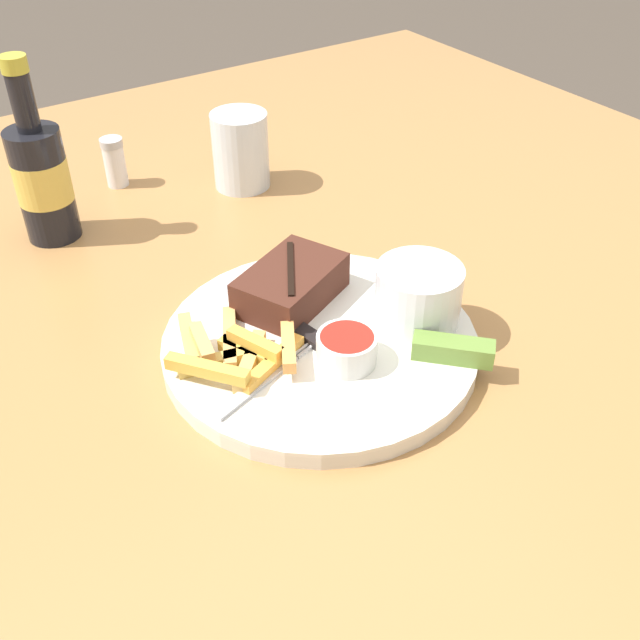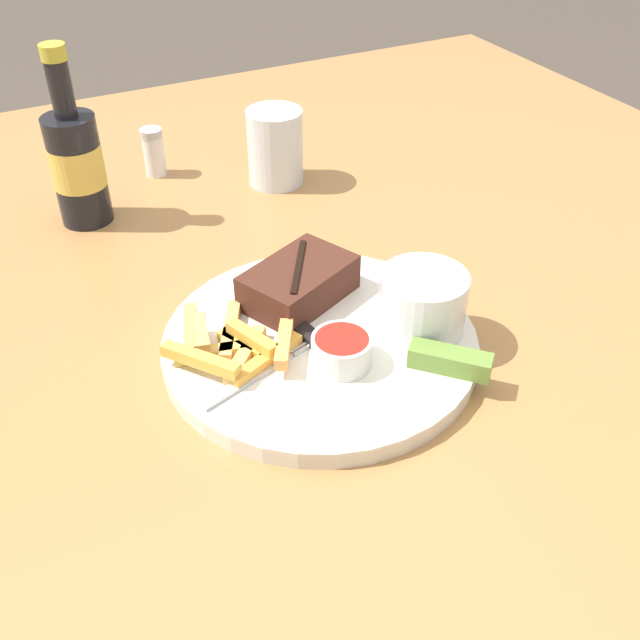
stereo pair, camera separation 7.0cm
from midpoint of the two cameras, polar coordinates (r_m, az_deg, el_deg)
The scene contains 12 objects.
dining_table at distance 0.76m, azimuth 2.63°, elevation -6.02°, with size 1.47×1.53×0.78m.
dinner_plate at distance 0.72m, azimuth 2.79°, elevation -1.95°, with size 0.30×0.30×0.02m.
steak_portion at distance 0.75m, azimuth 1.04°, elevation 2.76°, with size 0.13×0.11×0.04m.
fries_pile at distance 0.68m, azimuth -3.82°, elevation -2.10°, with size 0.13×0.14×0.02m.
coleslaw_cup at distance 0.71m, azimuth 10.62°, elevation 1.50°, with size 0.08×0.08×0.06m.
dipping_sauce_cup at distance 0.67m, azimuth 4.48°, elevation -2.43°, with size 0.06×0.06×0.03m.
pickle_spear at distance 0.68m, azimuth 12.78°, elevation -3.14°, with size 0.07×0.07×0.02m.
fork_utensil at distance 0.67m, azimuth -1.87°, elevation -4.26°, with size 0.13×0.05×0.00m.
knife_utensil at distance 0.73m, azimuth 0.31°, elevation -0.07°, with size 0.05×0.17×0.01m.
beer_bottle at distance 0.93m, azimuth -16.01°, elevation 11.39°, with size 0.06×0.06×0.21m.
drinking_glass at distance 1.00m, azimuth -1.39°, elevation 12.98°, with size 0.07×0.07×0.10m.
salt_shaker at distance 1.04m, azimuth -10.66°, elevation 12.44°, with size 0.03×0.03×0.07m.
Camera 2 is at (-0.25, -0.50, 1.24)m, focal length 42.00 mm.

